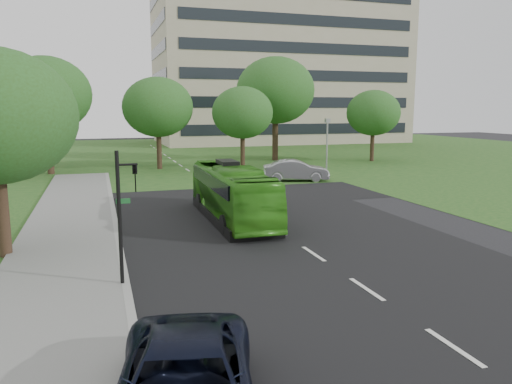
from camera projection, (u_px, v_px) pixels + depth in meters
The scene contains 12 objects.
ground at pixel (294, 241), 21.08m from camera, with size 160.00×160.00×0.00m, color black.
street_surfaces at pixel (190, 174), 42.35m from camera, with size 120.00×120.00×0.15m.
office_building at pixel (279, 67), 83.82m from camera, with size 40.10×20.10×25.00m.
tree_park_a at pixel (46, 94), 41.75m from camera, with size 7.46×7.46×9.91m.
tree_park_b at pixel (158, 107), 45.55m from camera, with size 6.42×6.42×8.42m.
tree_park_c at pixel (242, 113), 46.66m from camera, with size 5.74×5.74×7.62m.
tree_park_d at pixel (275, 91), 53.03m from camera, with size 8.32×8.32×11.00m.
tree_park_e at pixel (373, 113), 52.55m from camera, with size 5.63×5.63×7.50m.
bus at pixel (232, 193), 25.04m from camera, with size 2.28×9.75×2.72m, color #38911C.
sedan at pixel (296, 170), 38.53m from camera, with size 1.76×5.03×1.66m, color #A5A5AA.
traffic_light at pixel (124, 208), 15.26m from camera, with size 0.69×0.20×4.29m.
camera_pole at pixel (327, 139), 41.63m from camera, with size 0.48×0.45×4.74m.
Camera 1 is at (-7.73, -19.00, 5.53)m, focal length 35.00 mm.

